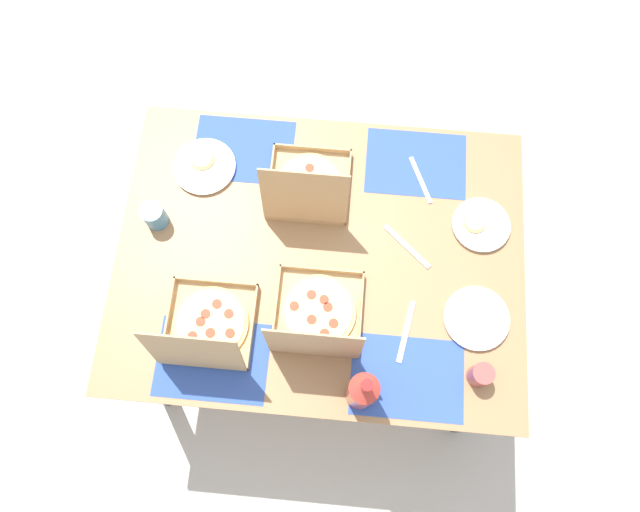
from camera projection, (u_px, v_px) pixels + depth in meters
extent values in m
plane|color=beige|center=(320.00, 308.00, 2.67)|extent=(6.00, 6.00, 0.00)
cylinder|color=#3F3328|center=(477.00, 194.00, 2.45)|extent=(0.07, 0.07, 0.74)
cylinder|color=#3F3328|center=(185.00, 171.00, 2.48)|extent=(0.07, 0.07, 0.74)
cylinder|color=#3F3328|center=(476.00, 421.00, 2.15)|extent=(0.07, 0.07, 0.74)
cylinder|color=#3F3328|center=(145.00, 390.00, 2.19)|extent=(0.07, 0.07, 0.74)
cube|color=#936D47|center=(320.00, 257.00, 1.95)|extent=(1.39, 1.06, 0.03)
cube|color=#2D4C9E|center=(416.00, 163.00, 2.05)|extent=(0.36, 0.26, 0.00)
cube|color=#2D4C9E|center=(244.00, 150.00, 2.06)|extent=(0.36, 0.26, 0.00)
cube|color=#2D4C9E|center=(407.00, 377.00, 1.81)|extent=(0.36, 0.26, 0.00)
cube|color=#2D4C9E|center=(212.00, 360.00, 1.83)|extent=(0.36, 0.26, 0.00)
cube|color=tan|center=(318.00, 312.00, 1.87)|extent=(0.28, 0.28, 0.01)
cube|color=tan|center=(361.00, 314.00, 1.85)|extent=(0.01, 0.28, 0.03)
cube|color=tan|center=(276.00, 307.00, 1.86)|extent=(0.01, 0.28, 0.03)
cube|color=tan|center=(322.00, 270.00, 1.90)|extent=(0.28, 0.01, 0.03)
cube|color=tan|center=(314.00, 353.00, 1.81)|extent=(0.28, 0.01, 0.03)
cylinder|color=#E0B76B|center=(318.00, 311.00, 1.86)|extent=(0.25, 0.25, 0.01)
cylinder|color=#EFD67F|center=(318.00, 311.00, 1.86)|extent=(0.23, 0.23, 0.00)
cylinder|color=red|center=(294.00, 306.00, 1.86)|extent=(0.03, 0.03, 0.00)
cylinder|color=red|center=(312.00, 319.00, 1.84)|extent=(0.03, 0.03, 0.00)
cylinder|color=red|center=(324.00, 334.00, 1.83)|extent=(0.03, 0.03, 0.00)
cylinder|color=red|center=(334.00, 323.00, 1.84)|extent=(0.03, 0.03, 0.00)
cylinder|color=red|center=(328.00, 307.00, 1.86)|extent=(0.03, 0.03, 0.00)
cylinder|color=red|center=(324.00, 300.00, 1.87)|extent=(0.03, 0.03, 0.00)
cylinder|color=red|center=(311.00, 295.00, 1.87)|extent=(0.03, 0.03, 0.00)
cube|color=tan|center=(314.00, 344.00, 1.66)|extent=(0.28, 0.01, 0.28)
cube|color=tan|center=(309.00, 186.00, 2.02)|extent=(0.28, 0.28, 0.01)
cube|color=tan|center=(348.00, 187.00, 2.00)|extent=(0.01, 0.28, 0.03)
cube|color=tan|center=(270.00, 180.00, 2.00)|extent=(0.01, 0.28, 0.03)
cube|color=tan|center=(313.00, 149.00, 2.04)|extent=(0.28, 0.01, 0.03)
cube|color=tan|center=(305.00, 220.00, 1.96)|extent=(0.28, 0.01, 0.03)
cylinder|color=#E0B76B|center=(309.00, 185.00, 2.01)|extent=(0.25, 0.25, 0.01)
cylinder|color=#EFD67F|center=(309.00, 184.00, 2.00)|extent=(0.22, 0.22, 0.00)
cylinder|color=red|center=(300.00, 182.00, 2.00)|extent=(0.03, 0.03, 0.00)
cylinder|color=red|center=(310.00, 197.00, 1.98)|extent=(0.03, 0.03, 0.00)
cylinder|color=red|center=(329.00, 184.00, 2.00)|extent=(0.03, 0.03, 0.00)
cylinder|color=red|center=(310.00, 168.00, 2.02)|extent=(0.03, 0.03, 0.00)
cube|color=tan|center=(304.00, 197.00, 1.81)|extent=(0.28, 0.04, 0.28)
cube|color=tan|center=(211.00, 324.00, 1.86)|extent=(0.28, 0.28, 0.01)
cube|color=tan|center=(252.00, 327.00, 1.84)|extent=(0.01, 0.28, 0.03)
cube|color=tan|center=(168.00, 319.00, 1.85)|extent=(0.01, 0.28, 0.03)
cube|color=tan|center=(216.00, 282.00, 1.89)|extent=(0.28, 0.01, 0.03)
cube|color=tan|center=(204.00, 366.00, 1.80)|extent=(0.28, 0.01, 0.03)
cylinder|color=#E0B76B|center=(211.00, 324.00, 1.85)|extent=(0.25, 0.25, 0.01)
cylinder|color=#EFD67F|center=(210.00, 323.00, 1.84)|extent=(0.22, 0.22, 0.00)
cylinder|color=red|center=(200.00, 322.00, 1.84)|extent=(0.03, 0.03, 0.00)
cylinder|color=red|center=(192.00, 336.00, 1.83)|extent=(0.03, 0.03, 0.00)
cylinder|color=red|center=(210.00, 333.00, 1.83)|extent=(0.03, 0.03, 0.00)
cylinder|color=red|center=(230.00, 333.00, 1.83)|extent=(0.03, 0.03, 0.00)
cylinder|color=red|center=(229.00, 314.00, 1.85)|extent=(0.03, 0.03, 0.00)
cylinder|color=red|center=(217.00, 304.00, 1.86)|extent=(0.03, 0.03, 0.00)
cylinder|color=red|center=(205.00, 314.00, 1.85)|extent=(0.03, 0.03, 0.00)
cube|color=tan|center=(194.00, 353.00, 1.66)|extent=(0.28, 0.05, 0.28)
cylinder|color=white|center=(476.00, 318.00, 1.86)|extent=(0.21, 0.21, 0.01)
cylinder|color=white|center=(477.00, 318.00, 1.86)|extent=(0.22, 0.22, 0.01)
cylinder|color=white|center=(205.00, 167.00, 2.04)|extent=(0.21, 0.21, 0.01)
cylinder|color=white|center=(204.00, 166.00, 2.03)|extent=(0.22, 0.22, 0.01)
cylinder|color=#E0B76B|center=(202.00, 159.00, 2.03)|extent=(0.09, 0.09, 0.01)
cylinder|color=#EFD67F|center=(202.00, 158.00, 2.03)|extent=(0.08, 0.08, 0.00)
cylinder|color=white|center=(481.00, 225.00, 1.97)|extent=(0.19, 0.19, 0.01)
cylinder|color=white|center=(481.00, 225.00, 1.96)|extent=(0.20, 0.20, 0.01)
cylinder|color=#E0B76B|center=(475.00, 222.00, 1.95)|extent=(0.08, 0.08, 0.01)
cylinder|color=#EFD67F|center=(475.00, 221.00, 1.95)|extent=(0.07, 0.07, 0.00)
cylinder|color=#B2382D|center=(362.00, 392.00, 1.69)|extent=(0.09, 0.09, 0.22)
cone|color=#B2382D|center=(365.00, 388.00, 1.57)|extent=(0.09, 0.09, 0.04)
cylinder|color=#B2382D|center=(366.00, 386.00, 1.52)|extent=(0.03, 0.03, 0.06)
cylinder|color=red|center=(367.00, 385.00, 1.49)|extent=(0.03, 0.03, 0.01)
cylinder|color=teal|center=(155.00, 216.00, 1.93)|extent=(0.08, 0.08, 0.09)
cylinder|color=#BF4742|center=(480.00, 375.00, 1.77)|extent=(0.07, 0.07, 0.09)
cube|color=#B7B7BC|center=(420.00, 180.00, 2.02)|extent=(0.09, 0.18, 0.00)
cube|color=#B7B7BC|center=(406.00, 331.00, 1.85)|extent=(0.06, 0.21, 0.00)
cube|color=#B7B7BC|center=(407.00, 246.00, 1.95)|extent=(0.17, 0.15, 0.00)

